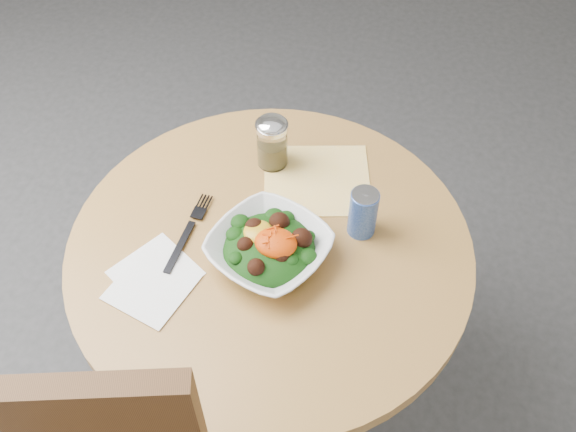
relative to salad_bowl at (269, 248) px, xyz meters
name	(u,v)px	position (x,y,z in m)	size (l,w,h in m)	color
ground	(275,389)	(-0.01, 0.04, -0.78)	(6.00, 6.00, 0.00)	#2F2F31
table	(272,292)	(-0.01, 0.04, -0.23)	(0.90, 0.90, 0.75)	black
cloth_napkin	(317,180)	(0.05, 0.25, -0.03)	(0.25, 0.23, 0.00)	#FCA60D
paper_napkins	(154,280)	(-0.22, -0.12, -0.03)	(0.21, 0.24, 0.00)	white
salad_bowl	(269,248)	(0.00, 0.00, 0.00)	(0.32, 0.32, 0.09)	silver
fork	(189,230)	(-0.19, 0.02, -0.03)	(0.04, 0.23, 0.00)	black
spice_shaker	(272,142)	(-0.07, 0.28, 0.03)	(0.08, 0.08, 0.14)	silver
beverage_can	(363,212)	(0.18, 0.13, 0.03)	(0.06, 0.06, 0.12)	navy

